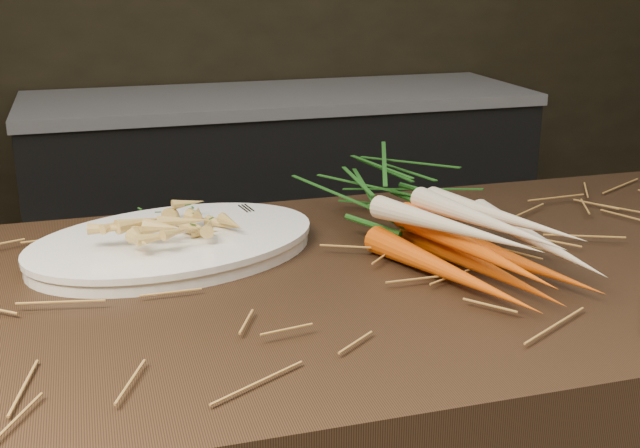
% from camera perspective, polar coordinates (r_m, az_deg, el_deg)
% --- Properties ---
extents(back_counter, '(1.82, 0.62, 0.84)m').
position_cam_1_polar(back_counter, '(3.03, -2.75, 1.47)').
color(back_counter, black).
rests_on(back_counter, ground).
extents(straw_bedding, '(1.40, 0.60, 0.02)m').
position_cam_1_polar(straw_bedding, '(1.09, 5.13, -2.70)').
color(straw_bedding, olive).
rests_on(straw_bedding, main_counter).
extents(root_veg_bunch, '(0.31, 0.57, 0.10)m').
position_cam_1_polar(root_veg_bunch, '(1.17, 6.27, 0.91)').
color(root_veg_bunch, '#C73C00').
rests_on(root_veg_bunch, main_counter).
extents(serving_platter, '(0.47, 0.38, 0.02)m').
position_cam_1_polar(serving_platter, '(1.15, -10.35, -1.57)').
color(serving_platter, white).
rests_on(serving_platter, main_counter).
extents(roasted_veg_heap, '(0.23, 0.20, 0.05)m').
position_cam_1_polar(roasted_veg_heap, '(1.14, -10.45, 0.03)').
color(roasted_veg_heap, '#B18F48').
rests_on(roasted_veg_heap, serving_platter).
extents(serving_fork, '(0.04, 0.16, 0.00)m').
position_cam_1_polar(serving_fork, '(1.19, -3.53, 0.01)').
color(serving_fork, silver).
rests_on(serving_fork, serving_platter).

